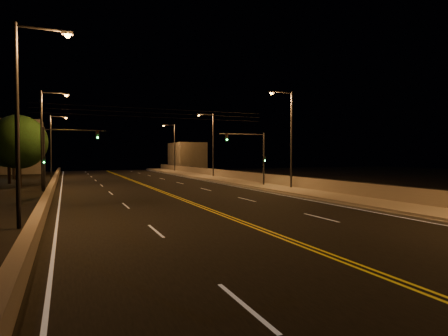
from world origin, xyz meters
name	(u,v)px	position (x,y,z in m)	size (l,w,h in m)	color
ground	(445,300)	(0.00, 0.00, 0.00)	(160.00, 160.00, 0.00)	black
road	(188,202)	(0.00, 20.00, 0.01)	(18.00, 120.00, 0.02)	black
sidewalk	(311,194)	(10.80, 20.00, 0.15)	(3.60, 120.00, 0.30)	#9E9684
curb	(292,196)	(8.93, 20.00, 0.07)	(0.14, 120.00, 0.15)	#9E9684
parapet_wall	(327,185)	(12.45, 20.00, 0.80)	(0.30, 120.00, 1.00)	gray
jersey_barrier	(45,203)	(-9.37, 20.00, 0.40)	(0.45, 120.00, 0.80)	gray
distant_building_right	(187,157)	(16.50, 73.09, 3.04)	(6.00, 10.00, 6.07)	slate
distant_building_left	(19,147)	(-16.00, 71.88, 4.86)	(8.00, 8.00, 9.72)	slate
parapet_rail	(327,179)	(12.45, 20.00, 1.33)	(0.06, 0.06, 120.00)	black
lane_markings	(188,202)	(0.00, 19.93, 0.02)	(17.32, 116.00, 0.00)	silver
streetlight_1	(289,134)	(11.53, 24.54, 5.45)	(2.55, 0.28, 9.47)	#2D2D33
streetlight_2	(211,141)	(11.53, 45.14, 5.45)	(2.55, 0.28, 9.47)	#2D2D33
streetlight_3	(173,145)	(11.53, 66.10, 5.45)	(2.55, 0.28, 9.47)	#2D2D33
streetlight_4	(23,111)	(-9.93, 13.66, 5.45)	(2.55, 0.28, 9.47)	#2D2D33
streetlight_5	(45,133)	(-9.93, 33.33, 5.45)	(2.55, 0.28, 9.47)	#2D2D33
streetlight_6	(53,142)	(-9.93, 57.13, 5.45)	(2.55, 0.28, 9.47)	#2D2D33
traffic_signal_right	(255,153)	(9.96, 28.51, 3.66)	(5.11, 0.31, 5.73)	#2D2D33
traffic_signal_left	(58,152)	(-8.76, 28.51, 3.66)	(5.11, 0.31, 5.73)	#2D2D33
overhead_wires	(158,113)	(0.00, 29.50, 7.40)	(22.00, 0.03, 0.83)	black
tree_0	(19,142)	(-12.56, 37.85, 4.75)	(5.57, 5.57, 7.54)	black
tree_1	(9,144)	(-14.35, 44.85, 4.66)	(5.45, 5.45, 7.39)	black
tree_2	(13,142)	(-14.83, 53.15, 5.17)	(6.05, 6.05, 8.20)	black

